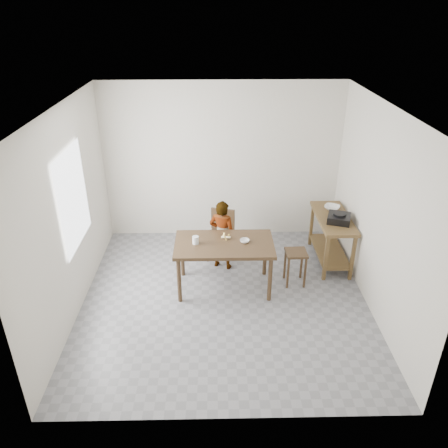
{
  "coord_description": "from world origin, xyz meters",
  "views": [
    {
      "loc": [
        -0.11,
        -5.05,
        3.81
      ],
      "look_at": [
        0.0,
        0.4,
        1.0
      ],
      "focal_mm": 35.0,
      "sensor_mm": 36.0,
      "label": 1
    }
  ],
  "objects_px": {
    "prep_counter": "(331,239)",
    "stool": "(295,267)",
    "child": "(222,235)",
    "dining_chair": "(220,236)",
    "dining_table": "(224,265)"
  },
  "relations": [
    {
      "from": "child",
      "to": "stool",
      "type": "bearing_deg",
      "value": 177.26
    },
    {
      "from": "prep_counter",
      "to": "stool",
      "type": "relative_size",
      "value": 2.22
    },
    {
      "from": "stool",
      "to": "prep_counter",
      "type": "bearing_deg",
      "value": 42.57
    },
    {
      "from": "dining_table",
      "to": "child",
      "type": "xyz_separation_m",
      "value": [
        -0.02,
        0.56,
        0.2
      ]
    },
    {
      "from": "dining_table",
      "to": "prep_counter",
      "type": "distance_m",
      "value": 1.86
    },
    {
      "from": "dining_table",
      "to": "prep_counter",
      "type": "xyz_separation_m",
      "value": [
        1.72,
        0.7,
        0.03
      ]
    },
    {
      "from": "prep_counter",
      "to": "stool",
      "type": "height_order",
      "value": "prep_counter"
    },
    {
      "from": "dining_chair",
      "to": "prep_counter",
      "type": "bearing_deg",
      "value": 11.09
    },
    {
      "from": "dining_table",
      "to": "child",
      "type": "bearing_deg",
      "value": 91.93
    },
    {
      "from": "dining_table",
      "to": "prep_counter",
      "type": "relative_size",
      "value": 1.17
    },
    {
      "from": "stool",
      "to": "child",
      "type": "bearing_deg",
      "value": 156.12
    },
    {
      "from": "prep_counter",
      "to": "dining_chair",
      "type": "xyz_separation_m",
      "value": [
        -1.77,
        0.13,
        0.0
      ]
    },
    {
      "from": "child",
      "to": "prep_counter",
      "type": "bearing_deg",
      "value": -154.35
    },
    {
      "from": "dining_table",
      "to": "stool",
      "type": "bearing_deg",
      "value": 4.78
    },
    {
      "from": "dining_table",
      "to": "dining_chair",
      "type": "relative_size",
      "value": 1.74
    }
  ]
}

